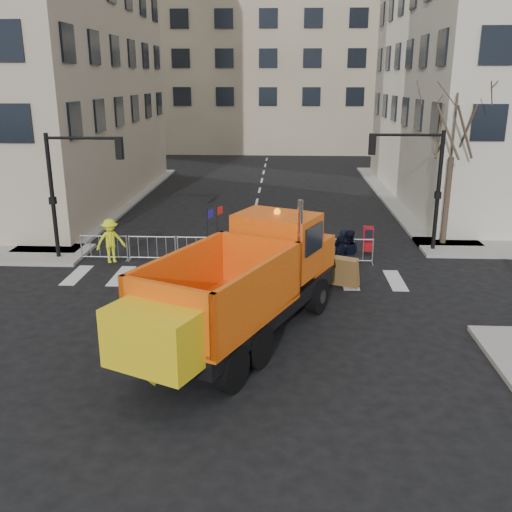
{
  "coord_description": "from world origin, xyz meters",
  "views": [
    {
      "loc": [
        1.71,
        -15.61,
        7.51
      ],
      "look_at": [
        0.82,
        2.5,
        1.85
      ],
      "focal_mm": 40.0,
      "sensor_mm": 36.0,
      "label": 1
    }
  ],
  "objects_px": {
    "newspaper_box": "(368,239)",
    "plow_truck": "(242,284)",
    "worker": "(111,241)",
    "cop_a": "(342,252)",
    "cop_c": "(340,259)",
    "cop_b": "(348,254)"
  },
  "relations": [
    {
      "from": "worker",
      "to": "newspaper_box",
      "type": "distance_m",
      "value": 11.15
    },
    {
      "from": "cop_a",
      "to": "worker",
      "type": "bearing_deg",
      "value": -0.86
    },
    {
      "from": "cop_c",
      "to": "newspaper_box",
      "type": "height_order",
      "value": "cop_c"
    },
    {
      "from": "plow_truck",
      "to": "newspaper_box",
      "type": "relative_size",
      "value": 9.86
    },
    {
      "from": "cop_c",
      "to": "worker",
      "type": "relative_size",
      "value": 1.0
    },
    {
      "from": "plow_truck",
      "to": "worker",
      "type": "height_order",
      "value": "plow_truck"
    },
    {
      "from": "newspaper_box",
      "to": "plow_truck",
      "type": "bearing_deg",
      "value": -113.95
    },
    {
      "from": "cop_b",
      "to": "worker",
      "type": "relative_size",
      "value": 1.05
    },
    {
      "from": "cop_a",
      "to": "newspaper_box",
      "type": "relative_size",
      "value": 1.68
    },
    {
      "from": "cop_b",
      "to": "worker",
      "type": "distance_m",
      "value": 9.74
    },
    {
      "from": "worker",
      "to": "cop_b",
      "type": "bearing_deg",
      "value": -34.39
    },
    {
      "from": "worker",
      "to": "newspaper_box",
      "type": "xyz_separation_m",
      "value": [
        10.92,
        2.22,
        -0.38
      ]
    },
    {
      "from": "plow_truck",
      "to": "worker",
      "type": "relative_size",
      "value": 5.86
    },
    {
      "from": "cop_b",
      "to": "cop_a",
      "type": "bearing_deg",
      "value": -64.52
    },
    {
      "from": "plow_truck",
      "to": "cop_a",
      "type": "relative_size",
      "value": 5.87
    },
    {
      "from": "plow_truck",
      "to": "cop_c",
      "type": "height_order",
      "value": "plow_truck"
    },
    {
      "from": "cop_b",
      "to": "newspaper_box",
      "type": "xyz_separation_m",
      "value": [
        1.24,
        3.27,
        -0.27
      ]
    },
    {
      "from": "cop_a",
      "to": "cop_c",
      "type": "xyz_separation_m",
      "value": [
        -0.19,
        -0.95,
        -0.0
      ]
    },
    {
      "from": "plow_truck",
      "to": "cop_a",
      "type": "bearing_deg",
      "value": -4.15
    },
    {
      "from": "worker",
      "to": "newspaper_box",
      "type": "bearing_deg",
      "value": -16.68
    },
    {
      "from": "worker",
      "to": "plow_truck",
      "type": "bearing_deg",
      "value": -77.45
    },
    {
      "from": "worker",
      "to": "cop_a",
      "type": "bearing_deg",
      "value": -31.72
    }
  ]
}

